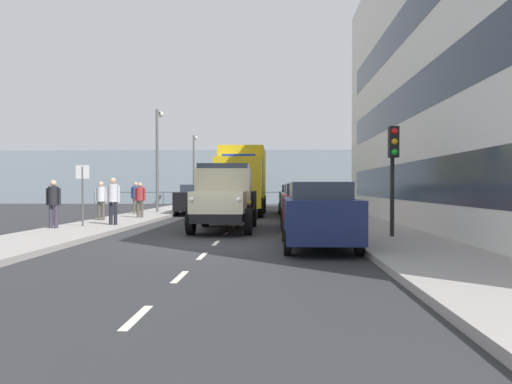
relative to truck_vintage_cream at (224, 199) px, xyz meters
The scene contains 24 objects.
ground_plane 4.16m from the truck_vintage_cream, 92.49° to the right, with size 80.00×80.00×0.00m, color #2D2D30.
sidewalk_left 6.74m from the truck_vintage_cream, 143.20° to the right, with size 2.79×39.64×0.15m, color #9E9993.
sidewalk_right 6.47m from the truck_vintage_cream, 38.66° to the right, with size 2.79×39.64×0.15m, color #9E9993.
road_centreline_markings 3.48m from the truck_vintage_cream, 93.03° to the right, with size 0.12×35.49×0.01m.
sea_horizon 26.84m from the truck_vintage_cream, 90.37° to the right, with size 80.00×0.80×5.00m, color #84939E.
seawall_railing 23.21m from the truck_vintage_cream, 90.43° to the right, with size 28.08×0.08×1.20m.
truck_vintage_cream is the anchor object (origin of this frame).
lorry_cargo_yellow 10.37m from the truck_vintage_cream, 89.67° to the right, with size 2.58×8.20×3.87m.
car_navy_kerbside_near 5.41m from the truck_vintage_cream, 123.53° to the left, with size 1.85×4.51×1.72m.
car_red_kerbside_1 3.17m from the truck_vintage_cream, 160.90° to the right, with size 1.84×3.85×1.72m.
car_white_kerbside_2 7.07m from the truck_vintage_cream, 114.99° to the right, with size 1.77×4.34×1.72m.
car_teal_kerbside_3 11.96m from the truck_vintage_cream, 104.45° to the right, with size 1.90×4.40×1.72m.
car_black_oppositeside_0 10.12m from the truck_vintage_cream, 74.88° to the right, with size 1.96×4.24×1.72m.
car_maroon_oppositeside_1 15.40m from the truck_vintage_cream, 80.14° to the right, with size 1.83×4.31×1.72m.
car_grey_oppositeside_2 20.86m from the truck_vintage_cream, 82.74° to the right, with size 1.95×4.22×1.72m.
pedestrian_by_lamp 5.97m from the truck_vintage_cream, ahead, with size 0.53×0.34×1.69m.
pedestrian_in_dark_coat 4.42m from the truck_vintage_cream, 10.73° to the right, with size 0.53×0.34×1.80m.
pedestrian_with_bag 6.61m from the truck_vintage_cream, 29.69° to the right, with size 0.53×0.34×1.68m.
pedestrian_near_railing 6.81m from the truck_vintage_cream, 48.08° to the right, with size 0.53×0.34×1.65m.
pedestrian_strolling 9.97m from the truck_vintage_cream, 55.17° to the right, with size 0.53×0.34×1.70m.
traffic_light_near 6.24m from the truck_vintage_cream, 149.86° to the left, with size 0.28×0.41×3.20m.
lamp_post_promenade 11.75m from the truck_vintage_cream, 64.05° to the right, with size 0.32×1.14×5.95m.
lamp_post_far 22.91m from the truck_vintage_cream, 77.38° to the right, with size 0.32×1.14×5.76m.
street_sign 5.30m from the truck_vintage_cream, ahead, with size 0.50×0.07×2.25m.
Camera 1 is at (-1.71, 12.91, 1.61)m, focal length 33.01 mm.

